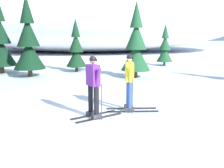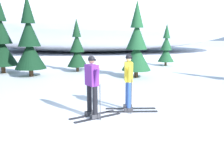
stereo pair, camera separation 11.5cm
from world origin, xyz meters
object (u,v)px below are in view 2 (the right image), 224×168
at_px(pine_tree_center, 78,50).
at_px(pine_tree_center_right, 138,46).
at_px(skier_yellow_jacket, 130,81).
at_px(skier_purple_jacket, 93,85).
at_px(pine_tree_left, 2,40).
at_px(pine_tree_right, 167,48).
at_px(pine_tree_center_left, 31,43).

height_order(pine_tree_center, pine_tree_center_right, pine_tree_center_right).
bearing_deg(skier_yellow_jacket, skier_purple_jacket, -148.31).
height_order(skier_purple_jacket, pine_tree_left, pine_tree_left).
xyz_separation_m(skier_yellow_jacket, pine_tree_center_right, (0.81, 6.14, 0.76)).
bearing_deg(skier_yellow_jacket, pine_tree_left, 133.03).
distance_m(pine_tree_left, pine_tree_right, 11.19).
height_order(pine_tree_center_left, pine_tree_center, pine_tree_center_left).
bearing_deg(skier_purple_jacket, pine_tree_center_left, 119.14).
relative_size(pine_tree_left, pine_tree_right, 1.54).
bearing_deg(pine_tree_center_left, skier_yellow_jacket, -51.78).
relative_size(pine_tree_center_left, pine_tree_center_right, 1.09).
distance_m(pine_tree_left, pine_tree_center_right, 8.14).
bearing_deg(skier_purple_jacket, pine_tree_center_right, 74.30).
xyz_separation_m(pine_tree_center_left, pine_tree_center_right, (5.92, -0.35, -0.15)).
bearing_deg(pine_tree_center, pine_tree_center_left, -142.54).
bearing_deg(pine_tree_center_right, skier_yellow_jacket, -97.48).
height_order(skier_yellow_jacket, pine_tree_left, pine_tree_left).
bearing_deg(skier_purple_jacket, pine_tree_left, 125.92).
xyz_separation_m(pine_tree_left, pine_tree_center, (4.46, 0.63, -0.60)).
height_order(skier_purple_jacket, pine_tree_center_left, pine_tree_center_left).
bearing_deg(pine_tree_center_left, pine_tree_left, 149.84).
relative_size(pine_tree_center_left, pine_tree_center, 1.36).
distance_m(pine_tree_left, pine_tree_center_left, 2.39).
relative_size(skier_yellow_jacket, pine_tree_center, 0.55).
bearing_deg(pine_tree_right, pine_tree_center_left, -151.49).
bearing_deg(pine_tree_right, pine_tree_center_right, -117.81).
relative_size(skier_yellow_jacket, pine_tree_center_right, 0.44).
distance_m(pine_tree_center, pine_tree_right, 6.78).
relative_size(skier_purple_jacket, pine_tree_right, 0.60).
xyz_separation_m(skier_purple_jacket, pine_tree_right, (4.55, 11.82, 0.30)).
height_order(pine_tree_center_right, pine_tree_right, pine_tree_center_right).
height_order(skier_purple_jacket, pine_tree_right, pine_tree_right).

